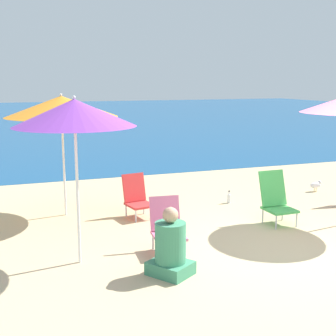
% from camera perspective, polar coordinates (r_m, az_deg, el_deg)
% --- Properties ---
extents(ground_plane, '(60.00, 60.00, 0.00)m').
position_cam_1_polar(ground_plane, '(6.82, 15.88, -9.55)').
color(ground_plane, '#C6B284').
extents(sea_water, '(60.00, 40.00, 0.01)m').
position_cam_1_polar(sea_water, '(31.08, -13.08, 6.19)').
color(sea_water, navy).
rests_on(sea_water, ground).
extents(beach_umbrella_purple, '(1.51, 1.51, 2.13)m').
position_cam_1_polar(beach_umbrella_purple, '(5.82, -11.32, 6.60)').
color(beach_umbrella_purple, white).
rests_on(beach_umbrella_purple, ground).
extents(beach_umbrella_orange, '(1.87, 1.87, 2.09)m').
position_cam_1_polar(beach_umbrella_orange, '(8.05, -12.87, 7.33)').
color(beach_umbrella_orange, white).
rests_on(beach_umbrella_orange, ground).
extents(beach_chair_pink, '(0.47, 0.57, 0.74)m').
position_cam_1_polar(beach_chair_pink, '(6.43, -0.15, -6.94)').
color(beach_chair_pink, silver).
rests_on(beach_chair_pink, ground).
extents(beach_chair_green, '(0.45, 0.57, 0.85)m').
position_cam_1_polar(beach_chair_green, '(7.84, 13.01, -3.60)').
color(beach_chair_green, silver).
rests_on(beach_chair_green, ground).
extents(beach_chair_red, '(0.49, 0.58, 0.73)m').
position_cam_1_polar(beach_chair_red, '(8.01, -3.82, -3.46)').
color(beach_chair_red, silver).
rests_on(beach_chair_red, ground).
extents(person_seated_near, '(0.61, 0.63, 0.84)m').
position_cam_1_polar(person_seated_near, '(5.68, 0.29, -9.77)').
color(person_seated_near, '#3F8C66').
rests_on(person_seated_near, ground).
extents(water_bottle, '(0.07, 0.07, 0.24)m').
position_cam_1_polar(water_bottle, '(9.00, 7.45, -3.66)').
color(water_bottle, silver).
rests_on(water_bottle, ground).
extents(seagull, '(0.27, 0.11, 0.23)m').
position_cam_1_polar(seagull, '(10.31, 17.57, -1.98)').
color(seagull, gold).
rests_on(seagull, ground).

